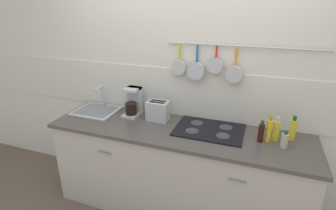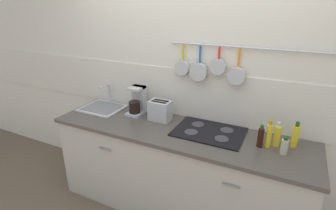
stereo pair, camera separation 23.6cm
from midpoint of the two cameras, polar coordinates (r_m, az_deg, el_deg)
The scene contains 13 objects.
ground_plane at distance 2.95m, azimuth 4.11°, elevation -21.30°, with size 12.00×12.00×0.00m, color brown.
wall_back at distance 2.61m, azimuth 7.93°, elevation 5.14°, with size 7.20×0.14×2.60m.
cabinet_base at distance 2.67m, azimuth 4.37°, elevation -14.49°, with size 2.38×0.63×0.86m.
countertop at distance 2.43m, azimuth 4.67°, elevation -5.90°, with size 2.42×0.65×0.03m.
sink_basin at distance 2.95m, azimuth -11.79°, elevation -0.40°, with size 0.44×0.39×0.25m.
coffee_maker at distance 2.75m, azimuth -4.26°, elevation 0.63°, with size 0.16×0.22×0.29m.
toaster at distance 2.59m, azimuth 0.86°, elevation -1.26°, with size 0.23×0.14×0.20m.
cooktop at distance 2.43m, azimuth 11.72°, elevation -5.79°, with size 0.62×0.44×0.01m.
bottle_sesame_oil at distance 2.29m, azimuth 22.35°, elevation -6.58°, with size 0.05×0.05×0.19m.
bottle_hot_sauce at distance 2.30m, azimuth 23.92°, elevation -6.14°, with size 0.04×0.04×0.24m.
bottle_vinegar at distance 2.35m, azimuth 25.41°, elevation -6.11°, with size 0.05×0.05×0.21m.
bottle_olive_oil at distance 2.28m, azimuth 26.83°, elevation -8.09°, with size 0.06×0.06×0.15m.
bottle_dish_soap at distance 2.41m, azimuth 28.57°, elevation -5.94°, with size 0.05×0.05×0.22m.
Camera 2 is at (0.88, -1.97, 2.00)m, focal length 28.00 mm.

